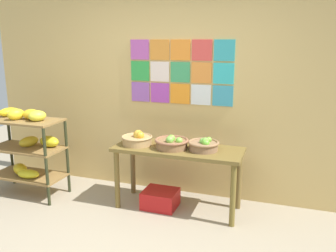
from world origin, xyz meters
name	(u,v)px	position (x,y,z in m)	size (l,w,h in m)	color
back_wall_with_art	(173,80)	(0.00, 1.87, 1.44)	(5.13, 0.07, 2.88)	tan
banana_shelf_unit	(28,143)	(-1.67, 1.15, 0.67)	(0.93, 0.47, 1.11)	#282D18
display_table	(178,157)	(0.22, 1.38, 0.63)	(1.46, 0.56, 0.73)	brown
fruit_basket_back_left	(204,145)	(0.52, 1.38, 0.80)	(0.34, 0.34, 0.15)	#8B6647
fruit_basket_centre	(137,139)	(-0.26, 1.34, 0.80)	(0.36, 0.36, 0.17)	tan
fruit_basket_back_right	(172,143)	(0.16, 1.33, 0.80)	(0.38, 0.38, 0.16)	olive
produce_crate_under_table	(160,199)	(0.02, 1.33, 0.10)	(0.39, 0.34, 0.21)	red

